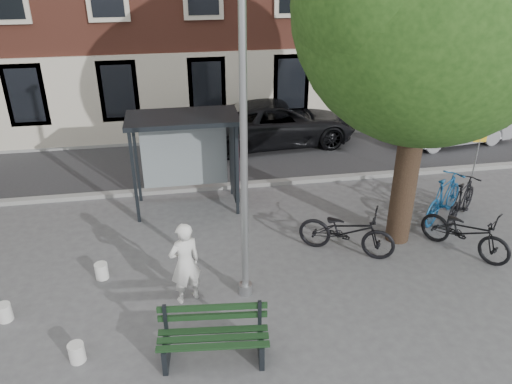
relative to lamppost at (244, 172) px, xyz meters
The scene contains 18 objects.
ground 2.78m from the lamppost, ahead, with size 90.00×90.00×0.00m, color #4C4C4F.
road 7.53m from the lamppost, 90.00° to the left, with size 40.00×4.00×0.01m, color #28282B.
curb_near 5.69m from the lamppost, 90.00° to the left, with size 40.00×0.25×0.12m, color gray.
curb_far 9.40m from the lamppost, 90.00° to the left, with size 40.00×0.25×0.12m, color gray.
lamppost is the anchor object (origin of this frame).
bus_shelter 4.24m from the lamppost, 98.43° to the left, with size 2.85×1.45×2.62m.
painter 2.24m from the lamppost, behind, with size 0.65×0.43×1.79m, color white.
bench 2.99m from the lamppost, 115.62° to the right, with size 1.96×0.81×0.98m.
bike_a 3.54m from the lamppost, 23.91° to the left, with size 0.78×2.24×1.18m, color black.
bike_b 6.39m from the lamppost, 22.17° to the left, with size 0.58×2.04×1.23m, color #19528B.
bike_c 5.75m from the lamppost, ahead, with size 0.75×2.14×1.13m, color black.
bike_d 6.72m from the lamppost, 19.41° to the left, with size 0.54×1.92×1.15m, color black.
car_dark 8.98m from the lamppost, 73.74° to the left, with size 2.56×5.55×1.54m, color black.
car_silver 11.51m from the lamppost, 40.14° to the left, with size 1.45×4.15×1.37m, color #B0B2B8.
bucket_a 4.32m from the lamppost, 156.90° to the right, with size 0.28×0.28×0.36m, color silver.
bucket_b 5.38m from the lamppost, behind, with size 0.28×0.28×0.36m, color silver.
bucket_c 4.11m from the lamppost, 160.81° to the left, with size 0.28×0.28×0.36m, color silver.
notice_sign 7.85m from the lamppost, 25.55° to the left, with size 0.37×0.06×2.13m.
Camera 1 is at (-1.17, -8.25, 6.59)m, focal length 35.00 mm.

